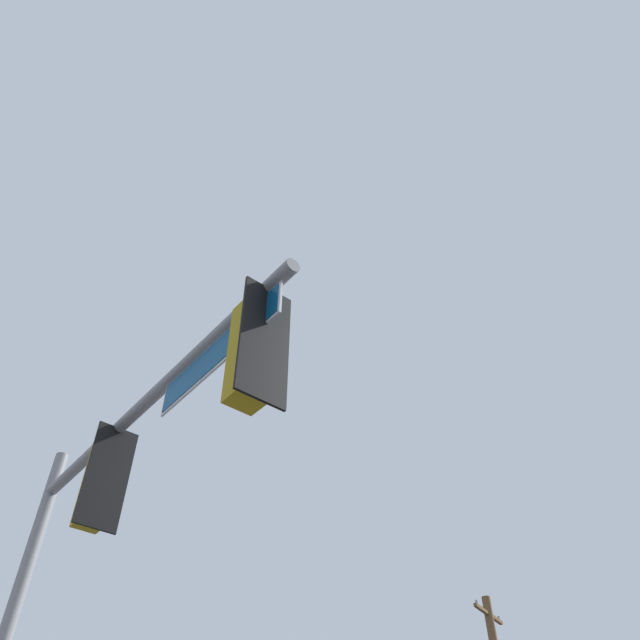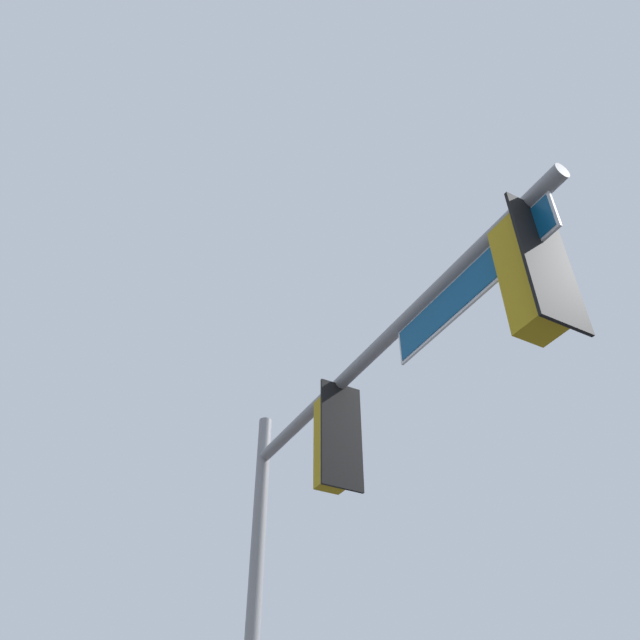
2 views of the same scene
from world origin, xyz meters
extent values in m
cylinder|color=gray|center=(-2.48, -5.29, 6.01)|extent=(5.76, 0.50, 0.16)
cube|color=black|center=(-3.15, -5.33, 5.34)|extent=(0.06, 0.52, 1.30)
cube|color=#B79314|center=(-3.34, -5.34, 5.34)|extent=(0.38, 0.34, 1.10)
cylinder|color=#B79314|center=(-3.34, -5.34, 5.95)|extent=(0.04, 0.04, 0.12)
cylinder|color=#340503|center=(-3.54, -5.35, 5.67)|extent=(0.04, 0.22, 0.22)
cylinder|color=yellow|center=(-3.54, -5.35, 5.34)|extent=(0.04, 0.22, 0.22)
cylinder|color=black|center=(-3.54, -5.35, 5.01)|extent=(0.04, 0.22, 0.22)
cube|color=black|center=(0.01, -5.14, 5.34)|extent=(0.06, 0.52, 1.30)
cube|color=#B79314|center=(-0.18, -5.15, 5.34)|extent=(0.38, 0.34, 1.10)
cylinder|color=#B79314|center=(-0.18, -5.15, 5.95)|extent=(0.04, 0.04, 0.12)
cylinder|color=#340503|center=(-0.38, -5.16, 5.67)|extent=(0.04, 0.22, 0.22)
cylinder|color=yellow|center=(-0.38, -5.16, 5.34)|extent=(0.04, 0.22, 0.22)
cylinder|color=black|center=(-0.38, -5.16, 5.01)|extent=(0.04, 0.22, 0.22)
cube|color=#0A4C7F|center=(-0.85, -5.19, 5.73)|extent=(2.10, 0.17, 0.35)
cube|color=white|center=(-0.85, -5.19, 5.73)|extent=(2.15, 0.15, 0.41)
camera|label=1|loc=(3.70, -7.22, 1.70)|focal=35.00mm
camera|label=2|loc=(2.41, -8.20, 1.95)|focal=35.00mm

